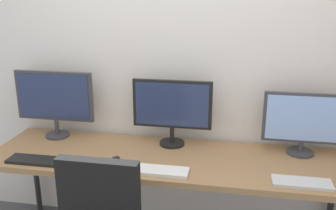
% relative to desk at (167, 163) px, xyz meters
% --- Properties ---
extents(wall_back, '(4.83, 0.10, 2.60)m').
position_rel_desk_xyz_m(wall_back, '(0.00, 0.42, 0.61)').
color(wall_back, silver).
rests_on(wall_back, ground_plane).
extents(desk, '(2.43, 0.68, 0.74)m').
position_rel_desk_xyz_m(desk, '(0.00, 0.00, 0.00)').
color(desk, '#936D47').
rests_on(desk, ground_plane).
extents(monitor_left, '(0.60, 0.18, 0.51)m').
position_rel_desk_xyz_m(monitor_left, '(-0.89, 0.21, 0.34)').
color(monitor_left, '#38383D').
rests_on(monitor_left, desk).
extents(monitor_center, '(0.56, 0.18, 0.48)m').
position_rel_desk_xyz_m(monitor_center, '(0.00, 0.21, 0.33)').
color(monitor_center, black).
rests_on(monitor_center, desk).
extents(monitor_right, '(0.53, 0.18, 0.43)m').
position_rel_desk_xyz_m(monitor_right, '(0.89, 0.21, 0.28)').
color(monitor_right, '#38383D').
rests_on(monitor_right, desk).
extents(keyboard_left, '(0.35, 0.13, 0.02)m').
position_rel_desk_xyz_m(keyboard_left, '(-0.84, -0.23, 0.06)').
color(keyboard_left, black).
rests_on(keyboard_left, desk).
extents(keyboard_center, '(0.35, 0.13, 0.02)m').
position_rel_desk_xyz_m(keyboard_center, '(0.00, -0.23, 0.06)').
color(keyboard_center, silver).
rests_on(keyboard_center, desk).
extents(keyboard_right, '(0.34, 0.13, 0.02)m').
position_rel_desk_xyz_m(keyboard_right, '(0.84, -0.23, 0.06)').
color(keyboard_right, silver).
rests_on(keyboard_right, desk).
extents(computer_mouse, '(0.06, 0.10, 0.03)m').
position_rel_desk_xyz_m(computer_mouse, '(-0.32, -0.14, 0.06)').
color(computer_mouse, black).
rests_on(computer_mouse, desk).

